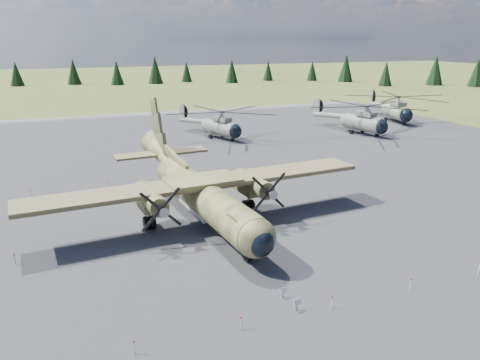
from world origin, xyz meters
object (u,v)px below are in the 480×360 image
object	(u,v)px
helicopter_far	(397,104)
helicopter_mid	(364,114)
transport_plane	(198,187)
helicopter_near	(220,119)

from	to	relation	value
helicopter_far	helicopter_mid	bearing A→B (deg)	-136.96
transport_plane	helicopter_far	bearing A→B (deg)	30.27
helicopter_near	helicopter_mid	distance (m)	24.65
helicopter_mid	helicopter_far	xyz separation A→B (m)	(13.42, 7.89, 0.14)
transport_plane	helicopter_near	distance (m)	35.53
helicopter_mid	helicopter_far	size ratio (longest dim) A/B	0.97
transport_plane	helicopter_near	world-z (taller)	transport_plane
transport_plane	helicopter_mid	distance (m)	46.53
helicopter_mid	helicopter_far	bearing A→B (deg)	17.54
helicopter_near	helicopter_far	world-z (taller)	helicopter_far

